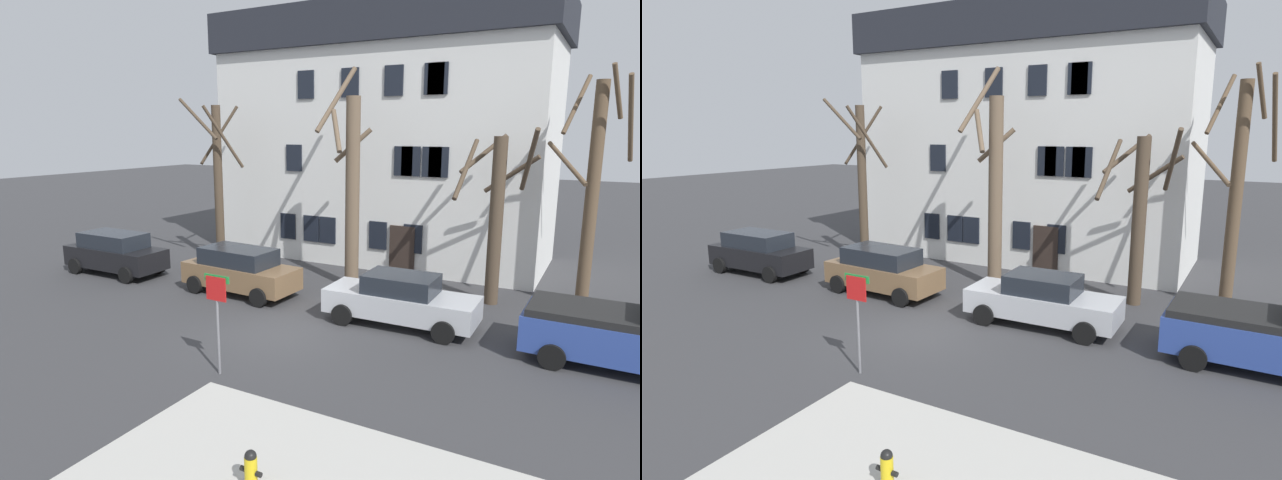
% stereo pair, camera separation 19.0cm
% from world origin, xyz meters
% --- Properties ---
extents(ground_plane, '(120.00, 120.00, 0.00)m').
position_xyz_m(ground_plane, '(0.00, 0.00, 0.00)').
color(ground_plane, '#38383A').
extents(building_main, '(15.50, 6.63, 11.40)m').
position_xyz_m(building_main, '(-1.35, 11.19, 5.79)').
color(building_main, white).
rests_on(building_main, ground_plane).
extents(tree_bare_near, '(2.53, 2.53, 7.40)m').
position_xyz_m(tree_bare_near, '(-7.16, 5.90, 3.88)').
color(tree_bare_near, '#4C3D2D').
rests_on(tree_bare_near, ground_plane).
extents(tree_bare_mid, '(1.77, 2.36, 8.46)m').
position_xyz_m(tree_bare_mid, '(-0.32, 5.51, 3.93)').
color(tree_bare_mid, brown).
rests_on(tree_bare_mid, ground_plane).
extents(tree_bare_far, '(2.68, 2.51, 6.14)m').
position_xyz_m(tree_bare_far, '(4.97, 6.08, 3.27)').
color(tree_bare_far, '#4C3D2D').
rests_on(tree_bare_far, ground_plane).
extents(tree_bare_end, '(2.60, 2.61, 8.07)m').
position_xyz_m(tree_bare_end, '(7.85, 6.90, 4.16)').
color(tree_bare_end, brown).
rests_on(tree_bare_end, ground_plane).
extents(car_black_wagon, '(4.53, 1.99, 1.78)m').
position_xyz_m(car_black_wagon, '(-9.88, 2.27, 0.92)').
color(car_black_wagon, black).
rests_on(car_black_wagon, ground_plane).
extents(car_brown_wagon, '(4.54, 2.13, 1.75)m').
position_xyz_m(car_brown_wagon, '(-3.47, 2.57, 0.91)').
color(car_brown_wagon, brown).
rests_on(car_brown_wagon, ground_plane).
extents(car_silver_sedan, '(4.78, 2.03, 1.65)m').
position_xyz_m(car_silver_sedan, '(2.97, 2.38, 0.83)').
color(car_silver_sedan, '#B7BABF').
rests_on(car_silver_sedan, ground_plane).
extents(fire_hydrant, '(0.42, 0.22, 0.72)m').
position_xyz_m(fire_hydrant, '(3.70, -6.46, 0.49)').
color(fire_hydrant, gold).
rests_on(fire_hydrant, sidewalk_slab).
extents(street_sign_pole, '(0.76, 0.07, 2.58)m').
position_xyz_m(street_sign_pole, '(0.25, -3.13, 1.82)').
color(street_sign_pole, slate).
rests_on(street_sign_pole, ground_plane).
extents(bicycle_leaning, '(1.73, 0.37, 1.03)m').
position_xyz_m(bicycle_leaning, '(-5.05, 5.47, 0.37)').
color(bicycle_leaning, black).
rests_on(bicycle_leaning, ground_plane).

